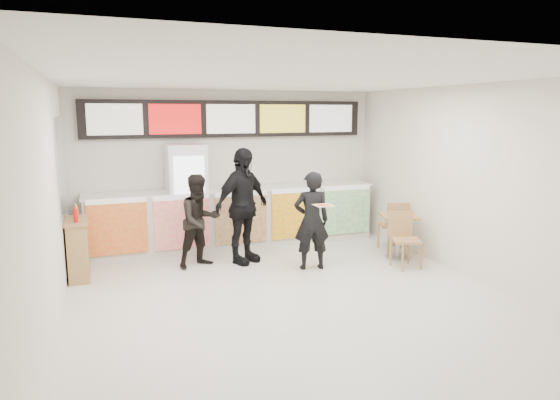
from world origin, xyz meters
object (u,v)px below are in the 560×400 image
customer_mid (242,206)px  condiment_ledge (78,248)px  service_counter (236,217)px  customer_main (312,221)px  drinks_fridge (187,198)px  customer_left (200,221)px  cafe_table (399,228)px

customer_mid → condiment_ledge: bearing=148.4°
service_counter → customer_main: size_ratio=3.41×
drinks_fridge → service_counter: bearing=-1.0°
service_counter → customer_mid: 1.17m
service_counter → customer_left: size_ratio=3.55×
drinks_fridge → customer_mid: bearing=-55.3°
customer_mid → service_counter: bearing=51.2°
customer_main → cafe_table: size_ratio=0.99×
service_counter → drinks_fridge: bearing=179.0°
cafe_table → condiment_ledge: bearing=-167.6°
drinks_fridge → cafe_table: size_ratio=1.22×
service_counter → customer_left: customer_left is taller
drinks_fridge → customer_main: 2.51m
customer_mid → cafe_table: bearing=-43.9°
drinks_fridge → customer_mid: (0.75, -1.09, -0.01)m
customer_left → condiment_ledge: bearing=158.7°
service_counter → drinks_fridge: 1.03m
service_counter → customer_mid: bearing=-99.6°
drinks_fridge → customer_left: (0.03, -1.04, -0.22)m
service_counter → cafe_table: (2.50, -1.77, -0.03)m
cafe_table → condiment_ledge: 5.38m
drinks_fridge → condiment_ledge: (-1.89, -0.98, -0.52)m
customer_main → condiment_ledge: customer_main is taller
customer_left → customer_mid: size_ratio=0.79×
customer_left → condiment_ledge: (-1.91, 0.06, -0.30)m
customer_mid → customer_left: bearing=146.7°
customer_left → condiment_ledge: size_ratio=1.40×
customer_left → condiment_ledge: customer_left is taller
customer_left → cafe_table: size_ratio=0.95×
drinks_fridge → condiment_ledge: drinks_fridge is taller
customer_main → customer_left: customer_main is taller
customer_main → cafe_table: bearing=-169.3°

